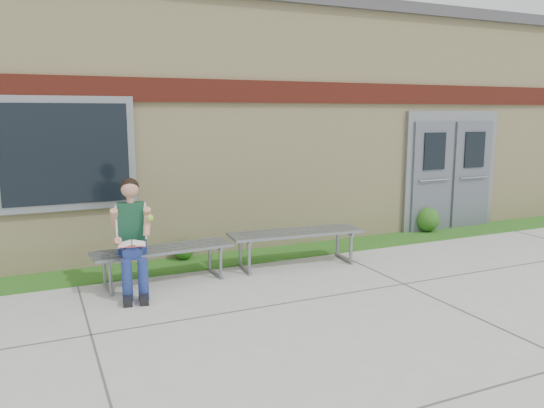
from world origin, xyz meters
name	(u,v)px	position (x,y,z in m)	size (l,w,h in m)	color
ground	(362,308)	(0.00, 0.00, 0.00)	(80.00, 80.00, 0.00)	#9E9E99
grass_strip	(272,254)	(0.00, 2.60, 0.01)	(16.00, 0.80, 0.02)	#2E5115
school_building	(206,120)	(0.00, 5.99, 2.10)	(16.20, 6.22, 4.20)	beige
bench_left	(163,256)	(-1.91, 1.90, 0.37)	(1.88, 0.63, 0.48)	slate
bench_right	(296,239)	(0.09, 1.90, 0.40)	(2.06, 0.72, 0.52)	slate
girl	(132,234)	(-2.35, 1.69, 0.76)	(0.53, 0.91, 1.45)	navy
shrub_mid	(184,250)	(-1.38, 2.85, 0.17)	(0.31, 0.31, 0.31)	#2E5115
shrub_east	(427,219)	(3.39, 2.85, 0.25)	(0.46, 0.46, 0.46)	#2E5115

